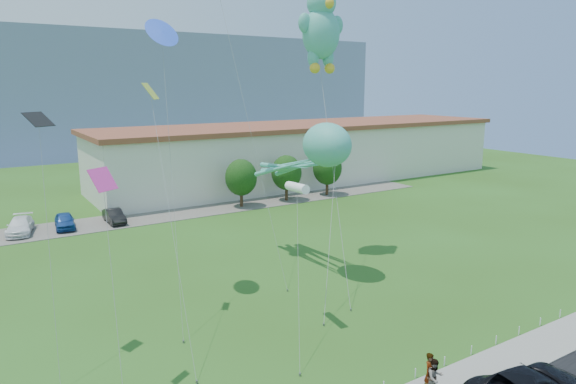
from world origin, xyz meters
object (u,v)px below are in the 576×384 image
(pedestrian_left, at_px, (430,373))
(pedestrian_right, at_px, (435,377))
(octopus_kite, at_px, (315,154))
(teddy_bear_kite, at_px, (321,27))
(warehouse, at_px, (308,152))
(parked_car_black, at_px, (114,216))
(parked_car_blue, at_px, (65,221))
(parked_car_white, at_px, (20,226))

(pedestrian_left, distance_m, pedestrian_right, 0.28)
(octopus_kite, bearing_deg, teddy_bear_kite, 49.56)
(warehouse, height_order, pedestrian_left, warehouse)
(parked_car_black, bearing_deg, warehouse, 16.36)
(pedestrian_right, height_order, teddy_bear_kite, teddy_bear_kite)
(pedestrian_left, height_order, pedestrian_right, pedestrian_left)
(parked_car_blue, bearing_deg, parked_car_black, 0.58)
(parked_car_black, bearing_deg, octopus_kite, -68.34)
(warehouse, distance_m, teddy_bear_kite, 36.32)
(warehouse, bearing_deg, pedestrian_left, -118.64)
(warehouse, bearing_deg, teddy_bear_kite, -123.07)
(pedestrian_right, relative_size, octopus_kite, 0.12)
(parked_car_blue, distance_m, teddy_bear_kite, 30.26)
(warehouse, bearing_deg, parked_car_white, -167.23)
(pedestrian_left, bearing_deg, teddy_bear_kite, 62.01)
(pedestrian_right, height_order, parked_car_black, pedestrian_right)
(octopus_kite, bearing_deg, parked_car_white, 127.84)
(teddy_bear_kite, bearing_deg, pedestrian_right, -110.74)
(warehouse, distance_m, parked_car_black, 31.58)
(parked_car_blue, relative_size, parked_car_black, 1.04)
(parked_car_blue, xyz_separation_m, parked_car_black, (4.54, -0.43, -0.05))
(pedestrian_right, relative_size, parked_car_black, 0.41)
(parked_car_black, bearing_deg, pedestrian_right, -84.25)
(parked_car_blue, bearing_deg, octopus_kite, -52.26)
(pedestrian_right, distance_m, parked_car_blue, 38.85)
(pedestrian_left, distance_m, parked_car_blue, 38.59)
(teddy_bear_kite, bearing_deg, parked_car_black, 121.67)
(warehouse, relative_size, octopus_kite, 4.48)
(parked_car_white, distance_m, parked_car_blue, 3.80)
(parked_car_black, height_order, teddy_bear_kite, teddy_bear_kite)
(parked_car_blue, relative_size, octopus_kite, 0.31)
(parked_car_white, distance_m, parked_car_black, 8.35)
(pedestrian_left, bearing_deg, parked_car_blue, 96.63)
(pedestrian_right, bearing_deg, pedestrian_left, 102.18)
(pedestrian_left, distance_m, parked_car_white, 39.99)
(pedestrian_left, bearing_deg, pedestrian_right, -94.70)
(parked_car_white, xyz_separation_m, parked_car_black, (8.32, -0.79, -0.05))
(warehouse, relative_size, pedestrian_left, 32.74)
(parked_car_black, height_order, octopus_kite, octopus_kite)
(pedestrian_left, xyz_separation_m, parked_car_blue, (-9.06, 37.51, -0.24))
(parked_car_white, height_order, parked_car_blue, parked_car_blue)
(pedestrian_right, bearing_deg, parked_car_blue, 113.44)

